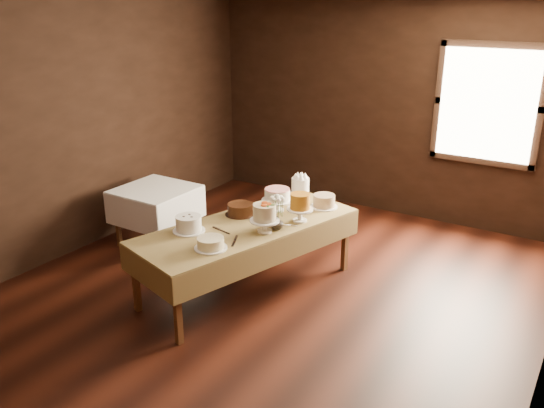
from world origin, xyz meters
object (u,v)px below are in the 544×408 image
Objects in this scene: side_table at (155,195)px; cake_speckled at (324,201)px; cake_lattice at (277,201)px; cake_server_b at (234,243)px; cake_chocolate at (240,210)px; cake_server_a at (224,232)px; cake_flowers at (265,220)px; cake_meringue at (300,189)px; cake_caramel at (300,209)px; cake_server_d at (290,225)px; cake_swirl at (189,224)px; flower_vase at (277,223)px; cake_server_c at (269,217)px; cake_cream at (211,244)px; display_table at (247,230)px.

side_table is 2.05m from cake_speckled.
cake_lattice reaches higher than side_table.
cake_server_b is at bearing -83.84° from cake_lattice.
cake_chocolate reaches higher than cake_server_a.
cake_speckled is at bearing 79.29° from cake_flowers.
cake_meringue is (1.64, 0.57, 0.20)m from side_table.
cake_meringue is at bearing 119.14° from cake_caramel.
cake_chocolate reaches higher than cake_server_d.
cake_flowers reaches higher than cake_speckled.
cake_flowers is at bearing 140.12° from cake_server_b.
cake_server_d is at bearing -67.80° from cake_meringue.
cake_server_b is at bearing -0.10° from cake_swirl.
cake_server_b is at bearing -25.03° from side_table.
cake_server_a is at bearing -139.18° from flower_vase.
side_table is 1.65m from cake_server_c.
cake_server_a is 1.00× the size of cake_server_c.
cake_server_b is at bearing -107.40° from flower_vase.
cake_server_c and cake_server_d have the same top height.
flower_vase reaches higher than cake_chocolate.
side_table is 3.35× the size of cake_meringue.
cake_lattice is 1.14× the size of cake_flowers.
cake_speckled is 1.34× the size of cake_server_d.
flower_vase is at bearing -106.51° from cake_caramel.
cake_meringue reaches higher than flower_vase.
cake_lattice is 1.11× the size of cake_cream.
cake_lattice is at bearing 50.69° from cake_chocolate.
cake_lattice is at bearing 118.03° from cake_server_d.
side_table is 1.75m from cake_meringue.
cake_caramel reaches higher than cake_server_c.
side_table is 2.54× the size of cake_swirl.
cake_server_d is at bearing -94.41° from cake_speckled.
cake_caramel is (0.39, 0.35, 0.18)m from display_table.
cake_lattice is (0.05, 0.48, 0.16)m from display_table.
cake_swirl is 0.98m from cake_server_d.
cake_chocolate is (1.37, -0.20, 0.15)m from side_table.
cake_chocolate is 1.53× the size of cake_server_a.
cake_lattice is 0.40m from cake_chocolate.
cake_meringue is at bearing 95.58° from cake_server_a.
cake_lattice is at bearing 3.91° from side_table.
cake_server_d is at bearing 65.64° from cake_flowers.
cake_server_d is 0.17m from flower_vase.
cake_server_b reaches higher than side_table.
cake_server_a is at bearing 108.32° from cake_cream.
flower_vase is at bearing 69.15° from cake_cream.
cake_flowers is (0.19, -0.54, 0.02)m from cake_lattice.
cake_server_c is (-0.32, -0.07, -0.13)m from cake_caramel.
cake_meringue is at bearing 163.49° from cake_speckled.
cake_swirl is 0.46m from cake_cream.
cake_speckled reaches higher than cake_server_b.
flower_vase reaches higher than cake_server_b.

